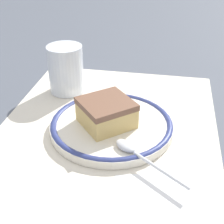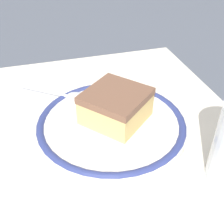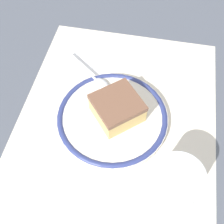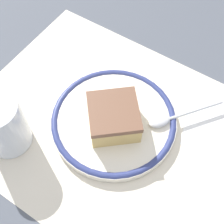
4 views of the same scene
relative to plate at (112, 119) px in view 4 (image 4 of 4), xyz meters
name	(u,v)px [view 4 (image 4 of 4)]	position (x,y,z in m)	size (l,w,h in m)	color
ground_plane	(111,127)	(0.00, 0.01, -0.01)	(2.40, 2.40, 0.00)	#4C515B
placemat	(111,127)	(0.00, 0.01, -0.01)	(0.50, 0.39, 0.00)	beige
plate	(112,119)	(0.00, 0.00, 0.00)	(0.22, 0.22, 0.02)	silver
cake_slice	(115,116)	(-0.01, 0.01, 0.03)	(0.12, 0.12, 0.05)	#DBB76B
spoon	(168,119)	(-0.08, -0.05, 0.01)	(0.10, 0.12, 0.01)	silver
cup	(4,127)	(0.13, 0.12, 0.03)	(0.07, 0.07, 0.10)	silver
napkin	(221,122)	(-0.16, -0.11, -0.01)	(0.13, 0.12, 0.00)	white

